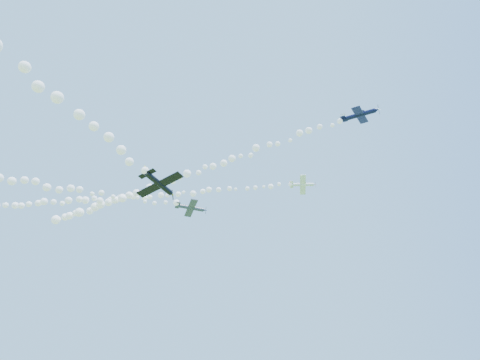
% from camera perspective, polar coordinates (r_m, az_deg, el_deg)
% --- Properties ---
extents(plane_white, '(6.20, 6.44, 2.22)m').
position_cam_1_polar(plane_white, '(93.57, 8.91, -0.64)').
color(plane_white, white).
extents(smoke_trail_white, '(76.21, 6.89, 2.69)m').
position_cam_1_polar(smoke_trail_white, '(99.34, -14.75, -2.27)').
color(smoke_trail_white, white).
extents(plane_navy, '(7.03, 7.12, 2.70)m').
position_cam_1_polar(plane_navy, '(76.78, 16.68, 8.89)').
color(plane_navy, black).
extents(smoke_trail_navy, '(73.73, 26.42, 2.78)m').
position_cam_1_polar(smoke_trail_navy, '(89.68, -9.07, 0.23)').
color(smoke_trail_navy, white).
extents(plane_grey, '(6.31, 6.69, 2.07)m').
position_cam_1_polar(plane_grey, '(81.54, -7.00, -3.94)').
color(plane_grey, '#363C4F').
extents(plane_black, '(7.07, 6.76, 1.98)m').
position_cam_1_polar(plane_black, '(57.36, -11.37, -0.57)').
color(plane_black, black).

